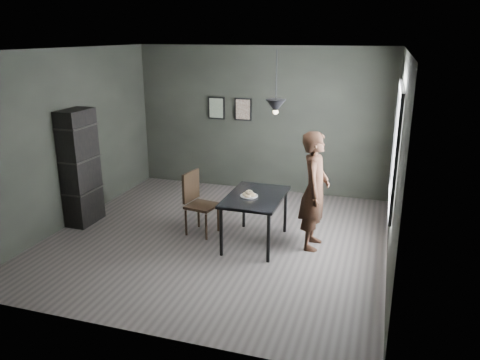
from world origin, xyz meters
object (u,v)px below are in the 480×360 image
(wood_chair, at_px, (197,199))
(shelf_unit, at_px, (80,168))
(pendant_lamp, at_px, (276,106))
(cafe_table, at_px, (255,201))
(white_plate, at_px, (249,196))
(woman, at_px, (315,191))

(wood_chair, xyz_separation_m, shelf_unit, (-1.95, -0.17, 0.38))
(pendant_lamp, bearing_deg, cafe_table, -158.20)
(white_plate, height_order, woman, woman)
(cafe_table, bearing_deg, wood_chair, 173.31)
(cafe_table, xyz_separation_m, woman, (0.83, 0.15, 0.19))
(woman, bearing_deg, cafe_table, 100.32)
(white_plate, bearing_deg, pendant_lamp, 28.53)
(cafe_table, relative_size, shelf_unit, 0.64)
(woman, height_order, shelf_unit, shelf_unit)
(shelf_unit, relative_size, pendant_lamp, 2.17)
(woman, height_order, pendant_lamp, pendant_lamp)
(white_plate, height_order, pendant_lamp, pendant_lamp)
(cafe_table, bearing_deg, woman, 10.35)
(white_plate, bearing_deg, wood_chair, 168.09)
(white_plate, xyz_separation_m, woman, (0.91, 0.23, 0.10))
(cafe_table, distance_m, woman, 0.87)
(wood_chair, relative_size, shelf_unit, 0.52)
(shelf_unit, distance_m, pendant_lamp, 3.36)
(woman, bearing_deg, shelf_unit, 93.14)
(white_plate, height_order, shelf_unit, shelf_unit)
(wood_chair, xyz_separation_m, pendant_lamp, (1.22, -0.01, 1.49))
(wood_chair, bearing_deg, woman, 10.92)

